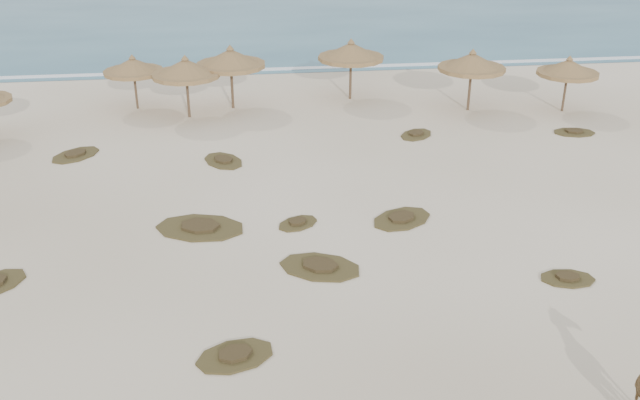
{
  "coord_description": "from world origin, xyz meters",
  "views": [
    {
      "loc": [
        -3.99,
        -15.65,
        10.99
      ],
      "look_at": [
        -1.43,
        5.0,
        1.2
      ],
      "focal_mm": 40.0,
      "sensor_mm": 36.0,
      "label": 1
    }
  ],
  "objects": [
    {
      "name": "scrub_13",
      "position": [
        -4.58,
        11.69,
        0.05
      ],
      "size": [
        2.2,
        2.5,
        0.16
      ],
      "rotation": [
        0.0,
        0.0,
        2.07
      ],
      "color": "#4D4322",
      "rests_on": "ground"
    },
    {
      "name": "palapa_3",
      "position": [
        -4.09,
        18.85,
        2.47
      ],
      "size": [
        3.51,
        3.51,
        3.18
      ],
      "rotation": [
        0.0,
        0.0,
        -0.04
      ],
      "color": "brown",
      "rests_on": "ground"
    },
    {
      "name": "scrub_11",
      "position": [
        -4.31,
        -1.26,
        0.05
      ],
      "size": [
        2.31,
        1.86,
        0.16
      ],
      "rotation": [
        0.0,
        0.0,
        0.32
      ],
      "color": "#4D4322",
      "rests_on": "ground"
    },
    {
      "name": "ground",
      "position": [
        0.0,
        0.0,
        0.0
      ],
      "size": [
        160.0,
        160.0,
        0.0
      ],
      "primitive_type": "plane",
      "color": "white",
      "rests_on": "ground"
    },
    {
      "name": "palapa_5",
      "position": [
        7.48,
        17.09,
        2.37
      ],
      "size": [
        4.17,
        4.17,
        3.06
      ],
      "rotation": [
        0.0,
        0.0,
        0.34
      ],
      "color": "brown",
      "rests_on": "ground"
    },
    {
      "name": "scrub_9",
      "position": [
        -1.7,
        2.75,
        0.05
      ],
      "size": [
        2.99,
        2.54,
        0.16
      ],
      "rotation": [
        0.0,
        0.0,
        2.72
      ],
      "color": "#4D4322",
      "rests_on": "ground"
    },
    {
      "name": "scrub_7",
      "position": [
        4.03,
        13.78,
        0.05
      ],
      "size": [
        2.13,
        2.14,
        0.16
      ],
      "rotation": [
        0.0,
        0.0,
        0.8
      ],
      "color": "#4D4322",
      "rests_on": "ground"
    },
    {
      "name": "palapa_2",
      "position": [
        -6.2,
        17.68,
        2.35
      ],
      "size": [
        3.97,
        3.97,
        3.03
      ],
      "rotation": [
        0.0,
        0.0,
        0.27
      ],
      "color": "brown",
      "rests_on": "ground"
    },
    {
      "name": "scrub_1",
      "position": [
        -5.36,
        5.8,
        0.05
      ],
      "size": [
        3.46,
        2.71,
        0.16
      ],
      "rotation": [
        0.0,
        0.0,
        2.87
      ],
      "color": "#4D4322",
      "rests_on": "ground"
    },
    {
      "name": "scrub_4",
      "position": [
        5.41,
        1.2,
        0.05
      ],
      "size": [
        1.72,
        1.22,
        0.16
      ],
      "rotation": [
        0.0,
        0.0,
        3.03
      ],
      "color": "#4D4322",
      "rests_on": "ground"
    },
    {
      "name": "scrub_10",
      "position": [
        11.21,
        13.2,
        0.05
      ],
      "size": [
        2.0,
        1.42,
        0.16
      ],
      "rotation": [
        0.0,
        0.0,
        3.04
      ],
      "color": "#4D4322",
      "rests_on": "ground"
    },
    {
      "name": "palapa_4",
      "position": [
        1.98,
        19.67,
        2.44
      ],
      "size": [
        4.17,
        4.17,
        3.14
      ],
      "rotation": [
        0.0,
        0.0,
        -0.29
      ],
      "color": "brown",
      "rests_on": "ground"
    },
    {
      "name": "palapa_1",
      "position": [
        -8.82,
        19.34,
        2.12
      ],
      "size": [
        3.56,
        3.56,
        2.73
      ],
      "rotation": [
        0.0,
        0.0,
        0.26
      ],
      "color": "brown",
      "rests_on": "ground"
    },
    {
      "name": "scrub_2",
      "position": [
        -2.1,
        5.71,
        0.05
      ],
      "size": [
        1.8,
        1.66,
        0.16
      ],
      "rotation": [
        0.0,
        0.0,
        0.6
      ],
      "color": "#4D4322",
      "rests_on": "ground"
    },
    {
      "name": "palapa_6",
      "position": [
        12.05,
        16.34,
        2.15
      ],
      "size": [
        3.13,
        3.13,
        2.77
      ],
      "rotation": [
        0.0,
        0.0,
        -0.06
      ],
      "color": "brown",
      "rests_on": "ground"
    },
    {
      "name": "scrub_3",
      "position": [
        1.47,
        5.61,
        0.05
      ],
      "size": [
        2.76,
        2.49,
        0.16
      ],
      "rotation": [
        0.0,
        0.0,
        0.55
      ],
      "color": "#4D4322",
      "rests_on": "ground"
    },
    {
      "name": "foam_line",
      "position": [
        0.0,
        26.0,
        0.0
      ],
      "size": [
        70.0,
        0.6,
        0.01
      ],
      "primitive_type": "cube",
      "color": "white",
      "rests_on": "ground"
    },
    {
      "name": "scrub_6",
      "position": [
        -10.72,
        13.12,
        0.05
      ],
      "size": [
        2.52,
        2.61,
        0.16
      ],
      "rotation": [
        0.0,
        0.0,
        0.86
      ],
      "color": "#4D4322",
      "rests_on": "ground"
    }
  ]
}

